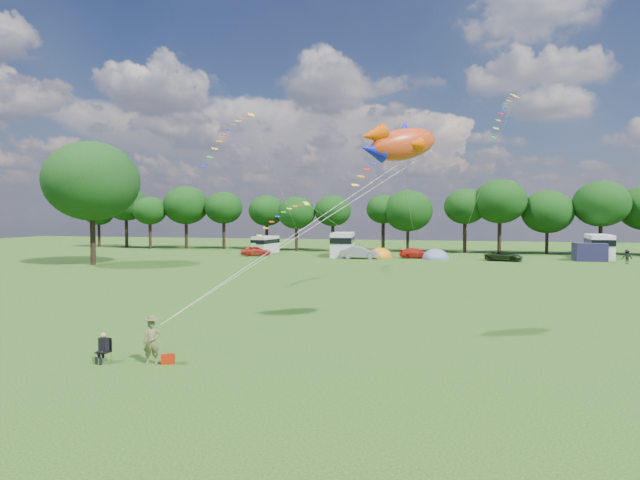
% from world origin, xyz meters
% --- Properties ---
extents(ground_plane, '(180.00, 180.00, 0.00)m').
position_xyz_m(ground_plane, '(0.00, 0.00, 0.00)').
color(ground_plane, black).
rests_on(ground_plane, ground).
extents(tree_line, '(102.98, 10.98, 10.27)m').
position_xyz_m(tree_line, '(5.30, 54.99, 6.35)').
color(tree_line, black).
rests_on(tree_line, ground).
extents(big_tree, '(10.00, 10.00, 13.28)m').
position_xyz_m(big_tree, '(-30.00, 28.00, 9.02)').
color(big_tree, black).
rests_on(big_tree, ground).
extents(car_a, '(4.28, 2.39, 1.35)m').
position_xyz_m(car_a, '(-16.98, 43.33, 0.67)').
color(car_a, '#AD2919').
rests_on(car_a, ground).
extents(car_b, '(4.32, 1.77, 1.50)m').
position_xyz_m(car_b, '(-3.15, 42.37, 0.75)').
color(car_b, gray).
rests_on(car_b, ground).
extents(car_c, '(4.42, 2.50, 1.25)m').
position_xyz_m(car_c, '(3.56, 44.79, 0.62)').
color(car_c, '#A71B0F').
rests_on(car_c, ground).
extents(car_d, '(4.69, 3.04, 1.18)m').
position_xyz_m(car_d, '(13.68, 43.10, 0.59)').
color(car_d, black).
rests_on(car_d, ground).
extents(campervan_b, '(2.75, 5.10, 2.38)m').
position_xyz_m(campervan_b, '(-17.52, 48.48, 1.28)').
color(campervan_b, '#B8B8BA').
rests_on(campervan_b, ground).
extents(campervan_c, '(3.31, 6.55, 3.09)m').
position_xyz_m(campervan_c, '(-5.88, 45.31, 1.66)').
color(campervan_c, silver).
rests_on(campervan_c, ground).
extents(campervan_d, '(3.10, 6.29, 2.99)m').
position_xyz_m(campervan_d, '(25.35, 49.07, 1.60)').
color(campervan_d, silver).
rests_on(campervan_d, ground).
extents(tent_orange, '(3.09, 3.38, 2.42)m').
position_xyz_m(tent_orange, '(-1.00, 45.16, 0.02)').
color(tent_orange, orange).
rests_on(tent_orange, ground).
extents(tent_greyblue, '(3.36, 3.68, 2.50)m').
position_xyz_m(tent_greyblue, '(5.89, 43.93, 0.02)').
color(tent_greyblue, slate).
rests_on(tent_greyblue, ground).
extents(awning_navy, '(3.41, 2.80, 2.09)m').
position_xyz_m(awning_navy, '(23.48, 45.67, 1.05)').
color(awning_navy, '#1B1937').
rests_on(awning_navy, ground).
extents(kite_flyer, '(0.70, 0.58, 1.65)m').
position_xyz_m(kite_flyer, '(-3.31, -4.85, 0.82)').
color(kite_flyer, brown).
rests_on(kite_flyer, ground).
extents(camp_chair, '(0.49, 0.48, 1.12)m').
position_xyz_m(camp_chair, '(-5.17, -5.05, 0.67)').
color(camp_chair, '#99999E').
rests_on(camp_chair, ground).
extents(kite_bag, '(0.56, 0.47, 0.34)m').
position_xyz_m(kite_bag, '(-2.77, -4.65, 0.17)').
color(kite_bag, '#A51B05').
rests_on(kite_bag, ground).
extents(fish_kite, '(3.86, 3.23, 2.15)m').
position_xyz_m(fish_kite, '(5.02, 1.93, 8.66)').
color(fish_kite, '#BF3512').
rests_on(fish_kite, ground).
extents(streamer_kite_a, '(3.36, 5.63, 5.78)m').
position_xyz_m(streamer_kite_a, '(-13.03, 26.21, 13.55)').
color(streamer_kite_a, yellow).
rests_on(streamer_kite_a, ground).
extents(streamer_kite_b, '(4.21, 4.64, 3.77)m').
position_xyz_m(streamer_kite_b, '(-6.81, 23.12, 5.38)').
color(streamer_kite_b, yellow).
rests_on(streamer_kite_b, ground).
extents(streamer_kite_c, '(3.16, 4.94, 2.79)m').
position_xyz_m(streamer_kite_c, '(2.76, 15.20, 9.21)').
color(streamer_kite_c, '#D8C100').
rests_on(streamer_kite_c, ground).
extents(walker_b, '(1.04, 0.48, 1.60)m').
position_xyz_m(walker_b, '(26.47, 42.31, 0.80)').
color(walker_b, black).
rests_on(walker_b, ground).
extents(streamer_kite_d, '(2.71, 5.16, 4.31)m').
position_xyz_m(streamer_kite_d, '(11.83, 24.11, 14.20)').
color(streamer_kite_d, yellow).
rests_on(streamer_kite_d, ground).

